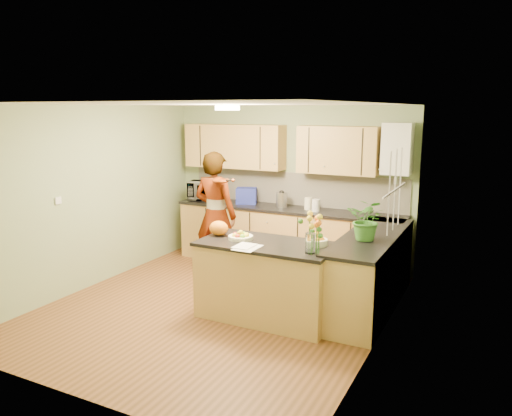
% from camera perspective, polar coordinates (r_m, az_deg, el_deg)
% --- Properties ---
extents(floor, '(4.50, 4.50, 0.00)m').
position_cam_1_polar(floor, '(6.40, -4.41, -11.26)').
color(floor, '#583619').
rests_on(floor, ground).
extents(ceiling, '(4.00, 4.50, 0.02)m').
position_cam_1_polar(ceiling, '(5.91, -4.78, 11.74)').
color(ceiling, white).
rests_on(ceiling, wall_back).
extents(wall_back, '(4.00, 0.02, 2.50)m').
position_cam_1_polar(wall_back, '(8.01, 3.80, 2.64)').
color(wall_back, gray).
rests_on(wall_back, floor).
extents(wall_front, '(4.00, 0.02, 2.50)m').
position_cam_1_polar(wall_front, '(4.33, -20.30, -5.50)').
color(wall_front, gray).
rests_on(wall_front, floor).
extents(wall_left, '(0.02, 4.50, 2.50)m').
position_cam_1_polar(wall_left, '(7.26, -18.21, 1.20)').
color(wall_left, gray).
rests_on(wall_left, floor).
extents(wall_right, '(0.02, 4.50, 2.50)m').
position_cam_1_polar(wall_right, '(5.30, 14.27, -2.15)').
color(wall_right, gray).
rests_on(wall_right, floor).
extents(back_counter, '(3.64, 0.62, 0.94)m').
position_cam_1_polar(back_counter, '(7.85, 3.54, -3.34)').
color(back_counter, '#B58A48').
rests_on(back_counter, floor).
extents(right_counter, '(0.62, 2.24, 0.94)m').
position_cam_1_polar(right_counter, '(6.37, 12.97, -7.11)').
color(right_counter, '#B58A48').
rests_on(right_counter, floor).
extents(splashback, '(3.60, 0.02, 0.52)m').
position_cam_1_polar(splashback, '(7.96, 4.42, 2.21)').
color(splashback, beige).
rests_on(splashback, back_counter).
extents(upper_cabinets, '(3.20, 0.34, 0.70)m').
position_cam_1_polar(upper_cabinets, '(7.86, 2.18, 6.89)').
color(upper_cabinets, '#B58A48').
rests_on(upper_cabinets, wall_back).
extents(boiler, '(0.40, 0.30, 0.86)m').
position_cam_1_polar(boiler, '(7.29, 15.84, 6.51)').
color(boiler, white).
rests_on(boiler, wall_back).
extents(window_right, '(0.01, 1.30, 1.05)m').
position_cam_1_polar(window_right, '(5.82, 15.64, 1.98)').
color(window_right, white).
rests_on(window_right, wall_right).
extents(light_switch, '(0.02, 0.09, 0.09)m').
position_cam_1_polar(light_switch, '(6.84, -21.68, 0.80)').
color(light_switch, white).
rests_on(light_switch, wall_left).
extents(ceiling_lamp, '(0.30, 0.30, 0.07)m').
position_cam_1_polar(ceiling_lamp, '(6.17, -3.29, 11.38)').
color(ceiling_lamp, '#FFEABF').
rests_on(ceiling_lamp, ceiling).
extents(peninsula_island, '(1.60, 0.82, 0.92)m').
position_cam_1_polar(peninsula_island, '(5.95, 1.25, -8.25)').
color(peninsula_island, '#B58A48').
rests_on(peninsula_island, floor).
extents(fruit_dish, '(0.29, 0.29, 0.10)m').
position_cam_1_polar(fruit_dish, '(5.95, -1.77, -3.19)').
color(fruit_dish, '#FAF0C8').
rests_on(fruit_dish, peninsula_island).
extents(orange_bowl, '(0.26, 0.26, 0.15)m').
position_cam_1_polar(orange_bowl, '(5.72, 6.91, -3.64)').
color(orange_bowl, '#FAF0C8').
rests_on(orange_bowl, peninsula_island).
extents(flower_vase, '(0.26, 0.26, 0.48)m').
position_cam_1_polar(flower_vase, '(5.34, 6.27, -1.84)').
color(flower_vase, silver).
rests_on(flower_vase, peninsula_island).
extents(orange_bag, '(0.27, 0.24, 0.18)m').
position_cam_1_polar(orange_bag, '(6.14, -4.28, -2.30)').
color(orange_bag, orange).
rests_on(orange_bag, peninsula_island).
extents(papers, '(0.25, 0.34, 0.01)m').
position_cam_1_polar(papers, '(5.59, -0.98, -4.52)').
color(papers, white).
rests_on(papers, peninsula_island).
extents(violinist, '(0.70, 0.48, 1.86)m').
position_cam_1_polar(violinist, '(7.28, -4.66, -0.81)').
color(violinist, '#E7AE8D').
rests_on(violinist, floor).
extents(violin, '(0.66, 0.57, 0.16)m').
position_cam_1_polar(violin, '(6.89, -4.26, 3.22)').
color(violin, '#561C05').
rests_on(violin, violinist).
extents(microwave, '(0.65, 0.53, 0.31)m').
position_cam_1_polar(microwave, '(8.43, -5.71, 1.99)').
color(microwave, white).
rests_on(microwave, back_counter).
extents(blue_box, '(0.38, 0.33, 0.26)m').
position_cam_1_polar(blue_box, '(8.07, -1.09, 1.42)').
color(blue_box, navy).
rests_on(blue_box, back_counter).
extents(kettle, '(0.17, 0.17, 0.31)m').
position_cam_1_polar(kettle, '(7.78, 2.95, 1.03)').
color(kettle, '#B8B8BD').
rests_on(kettle, back_counter).
extents(jar_cream, '(0.14, 0.14, 0.18)m').
position_cam_1_polar(jar_cream, '(7.64, 6.00, 0.51)').
color(jar_cream, '#FAF0C8').
rests_on(jar_cream, back_counter).
extents(jar_white, '(0.14, 0.14, 0.18)m').
position_cam_1_polar(jar_white, '(7.50, 6.84, 0.30)').
color(jar_white, white).
rests_on(jar_white, back_counter).
extents(potted_plant, '(0.47, 0.42, 0.50)m').
position_cam_1_polar(potted_plant, '(5.92, 12.63, -1.30)').
color(potted_plant, '#357326').
rests_on(potted_plant, right_counter).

